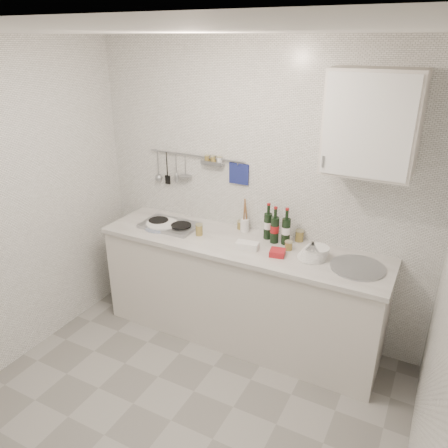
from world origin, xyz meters
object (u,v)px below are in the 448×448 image
plate_stack_hob (161,225)px  utensil_crock (245,224)px  wall_cabinet (372,123)px  plate_stack_sink (314,253)px  wine_bottles (276,224)px

plate_stack_hob → utensil_crock: 0.75m
wall_cabinet → plate_stack_hob: 1.95m
wall_cabinet → utensil_crock: size_ratio=2.27×
plate_stack_hob → plate_stack_sink: 1.38m
plate_stack_hob → plate_stack_sink: bearing=1.9°
wall_cabinet → plate_stack_hob: wall_cabinet is taller
plate_stack_sink → wine_bottles: bearing=158.4°
wall_cabinet → wine_bottles: 1.09m
wall_cabinet → utensil_crock: 1.36m
plate_stack_hob → wine_bottles: bearing=10.8°
plate_stack_hob → utensil_crock: (0.70, 0.26, 0.05)m
plate_stack_sink → wine_bottles: size_ratio=0.76×
wall_cabinet → plate_stack_hob: bearing=-174.5°
wall_cabinet → wine_bottles: bearing=177.1°
wine_bottles → utensil_crock: bearing=168.0°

